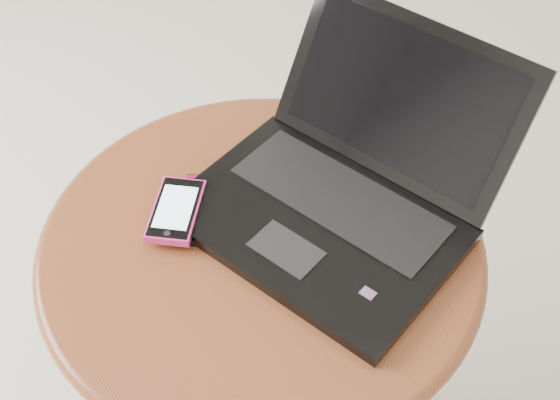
% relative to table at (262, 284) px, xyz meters
% --- Properties ---
extents(table, '(0.61, 0.61, 0.48)m').
position_rel_table_xyz_m(table, '(0.00, 0.00, 0.00)').
color(table, '#592B18').
rests_on(table, ground).
extents(laptop, '(0.46, 0.47, 0.21)m').
position_rel_table_xyz_m(laptop, '(0.08, 0.09, 0.14)').
color(laptop, black).
rests_on(laptop, table).
extents(phone_black, '(0.10, 0.14, 0.01)m').
position_rel_table_xyz_m(phone_black, '(-0.09, 0.02, 0.11)').
color(phone_black, black).
rests_on(phone_black, table).
extents(phone_pink, '(0.08, 0.12, 0.01)m').
position_rel_table_xyz_m(phone_pink, '(-0.12, -0.01, 0.12)').
color(phone_pink, '#E32F84').
rests_on(phone_pink, phone_black).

